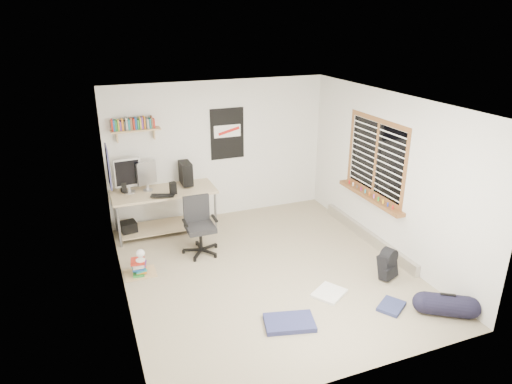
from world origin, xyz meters
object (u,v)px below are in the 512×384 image
object	(u,v)px
desk	(165,212)
book_stack	(139,265)
office_chair	(200,225)
backpack	(387,266)
duffel_bag	(446,305)

from	to	relation	value
desk	book_stack	distance (m)	1.44
desk	book_stack	xyz separation A→B (m)	(-0.64, -1.27, -0.22)
office_chair	backpack	bearing A→B (deg)	-36.64
office_chair	backpack	xyz separation A→B (m)	(2.28, -1.70, -0.29)
desk	duffel_bag	world-z (taller)	desk
office_chair	duffel_bag	distance (m)	3.65
office_chair	backpack	size ratio (longest dim) A/B	2.57
office_chair	book_stack	xyz separation A→B (m)	(-1.00, -0.29, -0.34)
office_chair	backpack	distance (m)	2.86
desk	office_chair	distance (m)	1.05
backpack	duffel_bag	size ratio (longest dim) A/B	0.65
duffel_bag	book_stack	xyz separation A→B (m)	(-3.45, 2.39, 0.01)
book_stack	duffel_bag	bearing A→B (deg)	-34.76
office_chair	book_stack	bearing A→B (deg)	-163.85
book_stack	office_chair	bearing A→B (deg)	16.16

